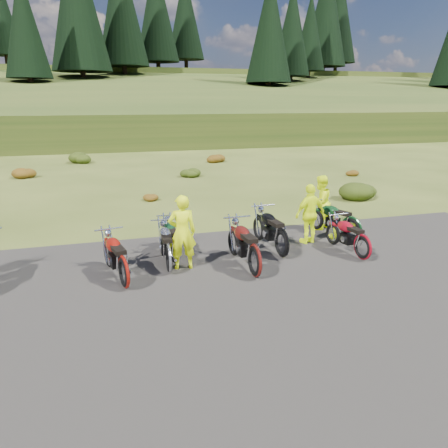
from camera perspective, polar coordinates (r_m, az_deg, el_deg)
name	(u,v)px	position (r m, az deg, el deg)	size (l,w,h in m)	color
ground	(218,285)	(10.06, -0.84, -8.03)	(300.00, 300.00, 0.00)	#3C4A18
gravel_pad	(247,328)	(8.35, 3.00, -13.36)	(20.00, 12.00, 0.04)	black
hill_slope	(112,133)	(59.05, -14.42, 11.43)	(300.00, 46.00, 3.00)	#2A3E14
hill_plateau	(101,117)	(118.95, -15.81, 13.33)	(300.00, 90.00, 9.17)	#2A3E14
conifer_20	(1,13)	(85.86, -27.11, 23.37)	(5.72, 5.72, 15.00)	black
conifer_21	(24,23)	(59.82, -24.67, 22.70)	(5.28, 5.28, 14.00)	black
conifer_23	(121,4)	(72.32, -13.32, 26.16)	(7.48, 7.48, 19.00)	black
conifer_24	(156,9)	(78.97, -8.85, 25.98)	(7.04, 7.04, 18.00)	black
conifer_25	(185,15)	(85.92, -5.09, 25.59)	(6.60, 6.60, 17.00)	black
conifer_26	(270,27)	(63.12, 5.99, 24.26)	(6.16, 6.16, 16.00)	black
conifer_27	(292,30)	(71.04, 8.89, 23.78)	(5.72, 5.72, 15.00)	black
conifer_28	(310,32)	(79.07, 11.19, 23.36)	(5.28, 5.28, 14.00)	black
conifer_29	(326,13)	(87.73, 13.20, 25.27)	(7.92, 7.92, 20.00)	black
conifer_30	(339,16)	(95.90, 14.74, 24.75)	(7.48, 7.48, 19.00)	black
shrub_2	(23,171)	(25.99, -24.77, 6.25)	(1.30, 1.30, 0.77)	#6A2E0D
shrub_3	(81,156)	(30.97, -18.17, 8.39)	(1.56, 1.56, 0.92)	#22350D
shrub_4	(149,196)	(18.57, -9.80, 3.68)	(0.77, 0.77, 0.45)	#6A2E0D
shrub_5	(190,171)	(24.17, -4.51, 6.85)	(1.03, 1.03, 0.61)	#22350D
shrub_6	(215,157)	(29.95, -1.20, 8.79)	(1.30, 1.30, 0.77)	#6A2E0D
shrub_7	(359,188)	(19.59, 17.23, 4.53)	(1.56, 1.56, 0.92)	#22350D
shrub_8	(350,172)	(25.57, 16.12, 6.60)	(0.77, 0.77, 0.45)	#6A2E0D
motorcycle_1	(125,289)	(10.14, -12.79, -8.25)	(2.11, 0.70, 1.11)	maroon
motorcycle_2	(175,264)	(11.40, -6.48, -5.18)	(1.96, 0.65, 1.03)	black
motorcycle_3	(169,273)	(10.81, -7.14, -6.40)	(2.04, 0.68, 1.07)	#999A9D
motorcycle_4	(254,278)	(10.50, 3.99, -7.00)	(2.27, 0.76, 1.19)	#4E100D
motorcycle_5	(281,258)	(11.84, 7.49, -4.41)	(2.25, 0.75, 1.18)	black
motorcycle_6	(361,260)	(12.12, 17.51, -4.54)	(1.93, 0.64, 1.01)	maroon
motorcycle_7	(350,241)	(13.63, 16.17, -2.17)	(2.09, 0.70, 1.09)	black
person_middle	(182,233)	(10.72, -5.48, -1.24)	(0.68, 0.45, 1.87)	#E0F50C
person_right_a	(320,203)	(14.37, 12.41, 2.64)	(0.85, 0.66, 1.75)	#E0F50C
person_right_b	(310,215)	(12.89, 11.15, 1.19)	(1.02, 0.43, 1.75)	#E0F50C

